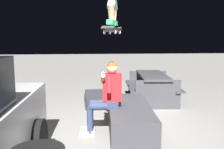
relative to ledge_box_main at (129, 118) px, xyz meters
The scene contains 6 objects.
ground_plane 0.31m from the ledge_box_main, 125.62° to the left, with size 40.00×40.00×0.00m, color gray.
ledge_box_main is the anchor object (origin of this frame).
person_sitting_on_ledge 0.66m from the ledge_box_main, 97.89° to the left, with size 0.59×0.76×1.33m.
skateboard 1.68m from the ledge_box_main, 118.24° to the left, with size 1.04×0.44×0.13m.
kicker_ramp 1.97m from the ledge_box_main, 14.97° to the left, with size 1.05×0.79×0.41m.
picnic_table_back 2.35m from the ledge_box_main, 24.16° to the right, with size 1.78×1.44×0.75m.
Camera 1 is at (-4.42, 0.56, 1.79)m, focal length 40.66 mm.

